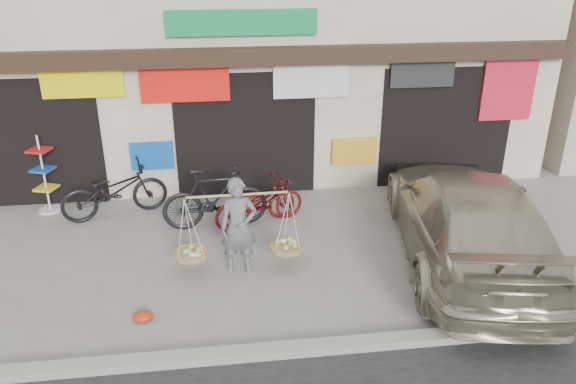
{
  "coord_description": "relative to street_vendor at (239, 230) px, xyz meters",
  "views": [
    {
      "loc": [
        -0.58,
        -8.06,
        5.1
      ],
      "look_at": [
        0.58,
        0.9,
        1.12
      ],
      "focal_mm": 35.0,
      "sensor_mm": 36.0,
      "label": 1
    }
  ],
  "objects": [
    {
      "name": "bike_1",
      "position": [
        -0.38,
        1.7,
        -0.17
      ],
      "size": [
        2.08,
        0.75,
        1.22
      ],
      "primitive_type": "imported",
      "rotation": [
        0.0,
        0.0,
        1.66
      ],
      "color": "black",
      "rests_on": "ground"
    },
    {
      "name": "kerb",
      "position": [
        0.33,
        -2.22,
        -0.72
      ],
      "size": [
        70.0,
        0.25,
        0.12
      ],
      "primitive_type": "cube",
      "color": "gray",
      "rests_on": "ground"
    },
    {
      "name": "red_bag",
      "position": [
        -1.5,
        -1.22,
        -0.71
      ],
      "size": [
        0.31,
        0.25,
        0.14
      ],
      "primitive_type": "ellipsoid",
      "color": "red",
      "rests_on": "ground"
    },
    {
      "name": "display_rack",
      "position": [
        -3.83,
        2.88,
        -0.11
      ],
      "size": [
        0.5,
        0.5,
        1.65
      ],
      "rotation": [
        0.0,
        0.0,
        -0.33
      ],
      "color": "silver",
      "rests_on": "ground"
    },
    {
      "name": "shophouse_block",
      "position": [
        0.33,
        6.19,
        2.67
      ],
      "size": [
        14.0,
        6.32,
        7.0
      ],
      "color": "beige",
      "rests_on": "ground"
    },
    {
      "name": "suv",
      "position": [
        3.93,
        -0.1,
        0.02
      ],
      "size": [
        3.2,
        5.85,
        1.61
      ],
      "rotation": [
        0.0,
        0.0,
        2.96
      ],
      "color": "#ABA58A",
      "rests_on": "ground"
    },
    {
      "name": "bike_0",
      "position": [
        -2.4,
        2.45,
        -0.22
      ],
      "size": [
        2.24,
        1.36,
        1.11
      ],
      "primitive_type": "imported",
      "rotation": [
        0.0,
        0.0,
        1.89
      ],
      "color": "black",
      "rests_on": "ground"
    },
    {
      "name": "street_vendor",
      "position": [
        0.0,
        0.0,
        0.0
      ],
      "size": [
        2.16,
        0.58,
        1.68
      ],
      "rotation": [
        0.0,
        0.0,
        0.01
      ],
      "color": "slate",
      "rests_on": "ground"
    },
    {
      "name": "bike_3",
      "position": [
        0.55,
        1.71,
        -0.32
      ],
      "size": [
        1.84,
        1.21,
        0.91
      ],
      "primitive_type": "imported",
      "rotation": [
        0.0,
        0.0,
        1.95
      ],
      "color": "#5B0F11",
      "rests_on": "ground"
    },
    {
      "name": "ground",
      "position": [
        0.33,
        -0.22,
        -0.78
      ],
      "size": [
        70.0,
        70.0,
        0.0
      ],
      "primitive_type": "plane",
      "color": "gray",
      "rests_on": "ground"
    },
    {
      "name": "bike_2",
      "position": [
        0.4,
        1.71,
        -0.32
      ],
      "size": [
        1.84,
        1.21,
        0.91
      ],
      "primitive_type": "imported",
      "rotation": [
        0.0,
        0.0,
        1.95
      ],
      "color": "#5B0F11",
      "rests_on": "ground"
    }
  ]
}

